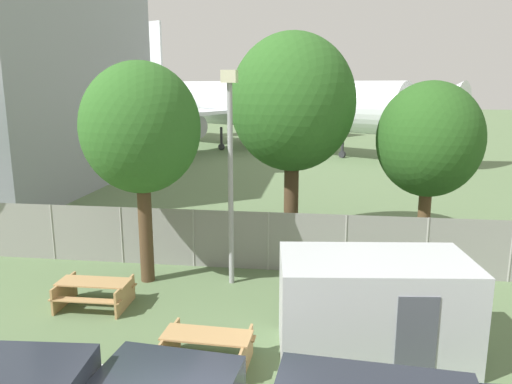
% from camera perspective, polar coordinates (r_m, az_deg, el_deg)
% --- Properties ---
extents(perimeter_fence, '(56.07, 0.07, 2.00)m').
position_cam_1_polar(perimeter_fence, '(16.63, 1.38, -5.65)').
color(perimeter_fence, gray).
rests_on(perimeter_fence, ground).
extents(airplane, '(36.29, 29.14, 12.61)m').
position_cam_1_polar(airplane, '(47.95, -1.01, 10.00)').
color(airplane, white).
rests_on(airplane, ground).
extents(portable_cabin, '(4.45, 2.79, 2.33)m').
position_cam_1_polar(portable_cabin, '(11.90, 13.30, -12.69)').
color(portable_cabin, silver).
rests_on(portable_cabin, ground).
extents(picnic_bench_near_cabin, '(2.00, 1.43, 0.76)m').
position_cam_1_polar(picnic_bench_near_cabin, '(14.86, -18.01, -10.66)').
color(picnic_bench_near_cabin, tan).
rests_on(picnic_bench_near_cabin, ground).
extents(picnic_bench_open_grass, '(2.01, 1.48, 0.76)m').
position_cam_1_polar(picnic_bench_open_grass, '(11.52, -5.62, -17.10)').
color(picnic_bench_open_grass, tan).
rests_on(picnic_bench_open_grass, ground).
extents(tree_left_of_cabin, '(3.77, 3.77, 6.24)m').
position_cam_1_polar(tree_left_of_cabin, '(19.00, 19.22, 5.63)').
color(tree_left_of_cabin, brown).
rests_on(tree_left_of_cabin, ground).
extents(tree_behind_benches, '(3.57, 3.57, 6.80)m').
position_cam_1_polar(tree_behind_benches, '(15.34, -13.04, 7.02)').
color(tree_behind_benches, '#4C3823').
rests_on(tree_behind_benches, ground).
extents(tree_far_right, '(4.63, 4.63, 7.99)m').
position_cam_1_polar(tree_far_right, '(18.69, 4.21, 10.08)').
color(tree_far_right, '#4C3823').
rests_on(tree_far_right, ground).
extents(light_mast, '(0.44, 0.44, 6.50)m').
position_cam_1_polar(light_mast, '(14.88, -2.96, 4.35)').
color(light_mast, '#99999E').
rests_on(light_mast, ground).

